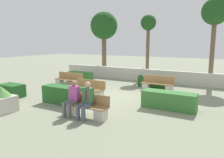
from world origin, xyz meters
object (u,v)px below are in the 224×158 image
(planter_corner_left, at_px, (2,100))
(person_seated_man, at_px, (86,99))
(tree_center_left, at_px, (148,27))
(tree_leftmost, at_px, (104,27))
(bench_front, at_px, (86,108))
(bench_back, at_px, (158,85))
(person_seated_woman, at_px, (72,97))
(tree_center_right, at_px, (215,14))
(bench_left_side, at_px, (69,81))
(bench_right_side, at_px, (89,91))

(planter_corner_left, bearing_deg, person_seated_man, 17.86)
(tree_center_left, bearing_deg, tree_leftmost, -179.20)
(bench_front, bearing_deg, bench_back, 79.99)
(bench_back, xyz_separation_m, planter_corner_left, (-4.17, -6.72, 0.18))
(tree_leftmost, height_order, tree_center_left, tree_leftmost)
(person_seated_woman, distance_m, tree_center_right, 10.48)
(bench_left_side, relative_size, bench_right_side, 1.09)
(bench_right_side, distance_m, bench_back, 4.01)
(bench_left_side, relative_size, tree_center_left, 0.41)
(bench_left_side, bearing_deg, bench_front, -37.73)
(bench_back, bearing_deg, tree_center_left, 111.92)
(person_seated_woman, relative_size, planter_corner_left, 1.25)
(bench_left_side, bearing_deg, tree_center_right, 37.78)
(tree_center_left, bearing_deg, bench_back, -61.52)
(person_seated_woman, distance_m, tree_center_left, 9.85)
(bench_left_side, relative_size, person_seated_woman, 1.44)
(bench_right_side, bearing_deg, planter_corner_left, -124.80)
(tree_leftmost, height_order, tree_center_right, tree_center_right)
(tree_leftmost, relative_size, tree_center_left, 1.10)
(bench_right_side, bearing_deg, tree_center_left, 72.92)
(person_seated_woman, bearing_deg, person_seated_man, 0.18)
(bench_front, bearing_deg, bench_left_side, 136.49)
(person_seated_man, bearing_deg, bench_front, 130.63)
(person_seated_man, distance_m, person_seated_woman, 0.63)
(bench_right_side, distance_m, person_seated_woman, 2.87)
(bench_right_side, height_order, tree_center_left, tree_center_left)
(bench_front, height_order, tree_center_left, tree_center_left)
(bench_right_side, xyz_separation_m, tree_center_right, (5.02, 6.39, 4.09))
(person_seated_man, xyz_separation_m, person_seated_woman, (-0.63, -0.00, -0.01))
(tree_center_right, bearing_deg, planter_corner_left, -123.17)
(person_seated_woman, relative_size, tree_center_left, 0.28)
(tree_leftmost, relative_size, tree_center_right, 0.95)
(person_seated_man, bearing_deg, tree_center_left, 96.99)
(bench_front, relative_size, planter_corner_left, 1.72)
(bench_right_side, relative_size, bench_back, 0.95)
(person_seated_woman, xyz_separation_m, tree_center_right, (3.90, 9.00, 3.69))
(bench_left_side, xyz_separation_m, person_seated_man, (4.40, -4.20, 0.41))
(planter_corner_left, distance_m, tree_center_right, 12.64)
(tree_leftmost, bearing_deg, tree_center_right, -2.07)
(bench_back, xyz_separation_m, tree_leftmost, (-5.76, 3.64, 3.61))
(person_seated_man, bearing_deg, tree_leftmost, 117.81)
(bench_back, xyz_separation_m, tree_center_left, (-2.00, 3.69, 3.48))
(tree_leftmost, bearing_deg, bench_left_side, -84.40)
(person_seated_man, distance_m, tree_leftmost, 10.98)
(bench_left_side, xyz_separation_m, person_seated_woman, (3.77, -4.21, 0.40))
(bench_back, bearing_deg, tree_center_right, 47.63)
(tree_center_right, bearing_deg, tree_center_left, 175.50)
(person_seated_man, relative_size, person_seated_woman, 1.01)
(person_seated_man, distance_m, tree_center_left, 9.90)
(tree_leftmost, distance_m, tree_center_right, 8.19)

